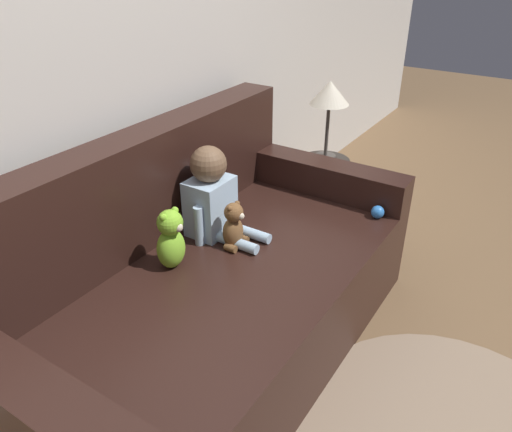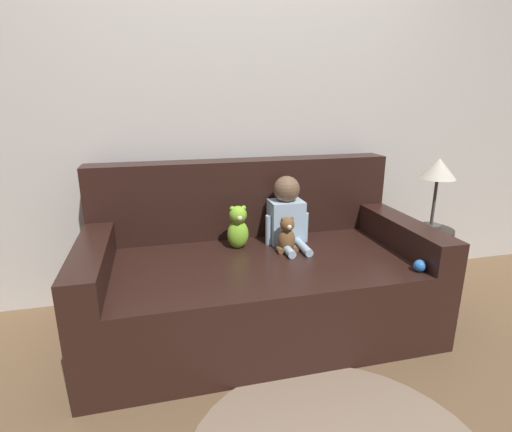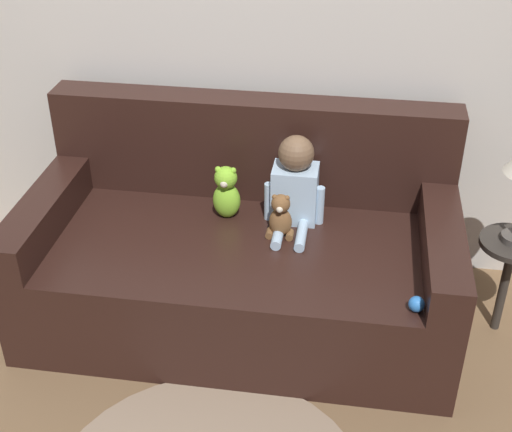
% 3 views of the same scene
% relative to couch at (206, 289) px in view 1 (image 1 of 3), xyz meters
% --- Properties ---
extents(ground_plane, '(12.00, 12.00, 0.00)m').
position_rel_couch_xyz_m(ground_plane, '(0.00, -0.06, -0.31)').
color(ground_plane, brown).
extents(wall_back, '(8.00, 0.05, 2.60)m').
position_rel_couch_xyz_m(wall_back, '(0.00, 0.52, 0.99)').
color(wall_back, silver).
rests_on(wall_back, ground_plane).
extents(couch, '(1.89, 0.99, 0.93)m').
position_rel_couch_xyz_m(couch, '(0.00, 0.00, 0.00)').
color(couch, black).
rests_on(couch, ground_plane).
extents(person_baby, '(0.27, 0.36, 0.41)m').
position_rel_couch_xyz_m(person_baby, '(0.22, 0.12, 0.31)').
color(person_baby, silver).
rests_on(person_baby, couch).
extents(teddy_bear_brown, '(0.12, 0.10, 0.21)m').
position_rel_couch_xyz_m(teddy_bear_brown, '(0.18, -0.02, 0.23)').
color(teddy_bear_brown, brown).
rests_on(teddy_bear_brown, couch).
extents(plush_toy_side, '(0.13, 0.12, 0.26)m').
position_rel_couch_xyz_m(plush_toy_side, '(-0.08, 0.10, 0.26)').
color(plush_toy_side, '#8CD133').
rests_on(plush_toy_side, couch).
extents(toy_ball, '(0.06, 0.06, 0.06)m').
position_rel_couch_xyz_m(toy_ball, '(0.75, -0.46, 0.17)').
color(toy_ball, '#337FDB').
rests_on(toy_ball, couch).
extents(side_table, '(0.29, 0.29, 0.94)m').
position_rel_couch_xyz_m(side_table, '(1.18, 0.03, 0.41)').
color(side_table, '#332D28').
rests_on(side_table, ground_plane).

